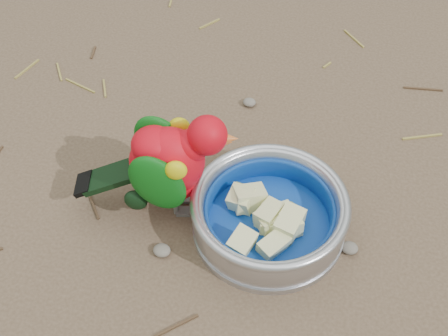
% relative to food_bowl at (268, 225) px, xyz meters
% --- Properties ---
extents(ground, '(60.00, 60.00, 0.00)m').
position_rel_food_bowl_xyz_m(ground, '(-0.06, 0.03, -0.01)').
color(ground, brown).
extents(food_bowl, '(0.20, 0.20, 0.02)m').
position_rel_food_bowl_xyz_m(food_bowl, '(0.00, 0.00, 0.00)').
color(food_bowl, '#B2B2BA').
rests_on(food_bowl, ground).
extents(bowl_wall, '(0.20, 0.20, 0.04)m').
position_rel_food_bowl_xyz_m(bowl_wall, '(0.00, 0.00, 0.03)').
color(bowl_wall, '#B2B2BA').
rests_on(bowl_wall, food_bowl).
extents(fruit_wedges, '(0.12, 0.12, 0.03)m').
position_rel_food_bowl_xyz_m(fruit_wedges, '(0.00, 0.00, 0.02)').
color(fruit_wedges, beige).
rests_on(fruit_wedges, food_bowl).
extents(lory_parrot, '(0.21, 0.14, 0.16)m').
position_rel_food_bowl_xyz_m(lory_parrot, '(-0.13, 0.01, 0.07)').
color(lory_parrot, red).
rests_on(lory_parrot, ground).
extents(ground_debris, '(0.90, 0.80, 0.01)m').
position_rel_food_bowl_xyz_m(ground_debris, '(-0.05, 0.05, -0.01)').
color(ground_debris, olive).
rests_on(ground_debris, ground).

